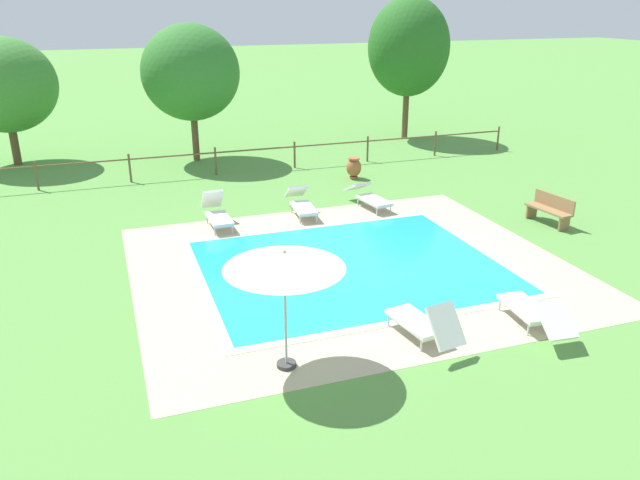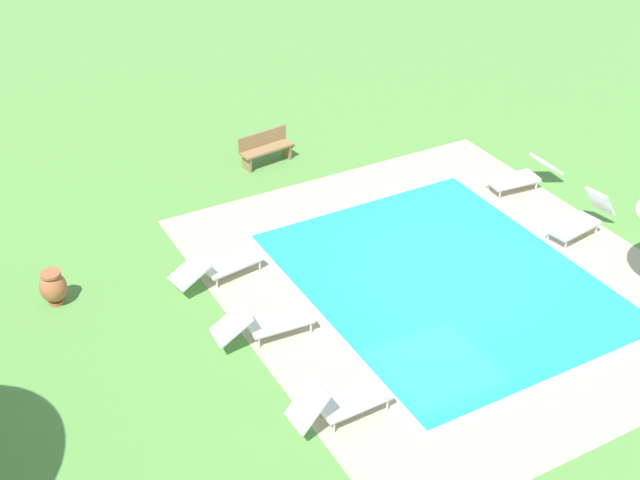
# 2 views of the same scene
# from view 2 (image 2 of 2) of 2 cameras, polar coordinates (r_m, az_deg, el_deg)

# --- Properties ---
(ground_plane) EXTENTS (160.00, 160.00, 0.00)m
(ground_plane) POSITION_cam_2_polar(r_m,az_deg,el_deg) (18.74, 8.22, -2.58)
(ground_plane) COLOR #599342
(pool_deck_paving) EXTENTS (10.56, 9.25, 0.01)m
(pool_deck_paving) POSITION_cam_2_polar(r_m,az_deg,el_deg) (18.74, 8.22, -2.57)
(pool_deck_paving) COLOR #BCAD8E
(pool_deck_paving) RESTS_ON ground
(swimming_pool_water) EXTENTS (7.16, 5.85, 0.01)m
(swimming_pool_water) POSITION_cam_2_polar(r_m,az_deg,el_deg) (18.74, 8.22, -2.57)
(swimming_pool_water) COLOR #23A8C1
(swimming_pool_water) RESTS_ON ground
(pool_coping_rim) EXTENTS (7.64, 6.33, 0.01)m
(pool_coping_rim) POSITION_cam_2_polar(r_m,az_deg,el_deg) (18.74, 8.23, -2.56)
(pool_coping_rim) COLOR beige
(pool_coping_rim) RESTS_ON ground
(sun_lounger_north_near_steps) EXTENTS (0.74, 2.05, 0.81)m
(sun_lounger_north_near_steps) POSITION_cam_2_polar(r_m,az_deg,el_deg) (16.78, -3.62, -5.52)
(sun_lounger_north_near_steps) COLOR white
(sun_lounger_north_near_steps) RESTS_ON ground
(sun_lounger_north_mid) EXTENTS (0.64, 1.89, 0.98)m
(sun_lounger_north_mid) POSITION_cam_2_polar(r_m,az_deg,el_deg) (15.04, 1.37, -10.76)
(sun_lounger_north_mid) COLOR white
(sun_lounger_north_mid) RESTS_ON ground
(sun_lounger_north_far) EXTENTS (0.91, 2.14, 0.71)m
(sun_lounger_north_far) POSITION_cam_2_polar(r_m,az_deg,el_deg) (18.48, -6.71, -1.70)
(sun_lounger_north_far) COLOR white
(sun_lounger_north_far) RESTS_ON ground
(sun_lounger_north_end) EXTENTS (0.86, 1.90, 1.01)m
(sun_lounger_north_end) POSITION_cam_2_polar(r_m,az_deg,el_deg) (20.78, 17.08, 1.34)
(sun_lounger_north_end) COLOR white
(sun_lounger_north_end) RESTS_ON ground
(sun_lounger_south_end) EXTENTS (0.77, 2.06, 0.82)m
(sun_lounger_south_end) POSITION_cam_2_polar(r_m,az_deg,el_deg) (22.37, 13.42, 4.21)
(sun_lounger_south_end) COLOR white
(sun_lounger_south_end) RESTS_ON ground
(wooden_bench_lawn_side) EXTENTS (0.64, 1.55, 0.87)m
(wooden_bench_lawn_side) POSITION_cam_2_polar(r_m,az_deg,el_deg) (23.02, -3.68, 6.22)
(wooden_bench_lawn_side) COLOR #937047
(wooden_bench_lawn_side) RESTS_ON ground
(terracotta_urn_near_fence) EXTENTS (0.56, 0.56, 0.78)m
(terracotta_urn_near_fence) POSITION_cam_2_polar(r_m,az_deg,el_deg) (18.43, -17.41, -3.02)
(terracotta_urn_near_fence) COLOR #A85B38
(terracotta_urn_near_fence) RESTS_ON ground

